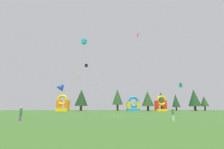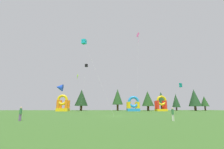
{
  "view_description": "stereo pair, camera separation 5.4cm",
  "coord_description": "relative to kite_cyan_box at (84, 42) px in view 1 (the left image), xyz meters",
  "views": [
    {
      "loc": [
        -1.89,
        -29.09,
        1.58
      ],
      "look_at": [
        0.0,
        13.56,
        10.51
      ],
      "focal_mm": 25.13,
      "sensor_mm": 36.0,
      "label": 1
    },
    {
      "loc": [
        -1.84,
        -29.09,
        1.58
      ],
      "look_at": [
        0.0,
        13.56,
        10.51
      ],
      "focal_mm": 25.13,
      "sensor_mm": 36.0,
      "label": 2
    }
  ],
  "objects": [
    {
      "name": "tree_row_6",
      "position": [
        50.91,
        43.17,
        -10.08
      ],
      "size": [
        3.73,
        3.73,
        6.69
      ],
      "color": "#4C331E",
      "rests_on": "ground_plane"
    },
    {
      "name": "kite_cyan_box",
      "position": [
        0.0,
        0.0,
        0.0
      ],
      "size": [
        6.4,
        2.89,
        14.83
      ],
      "color": "#19B7CC",
      "rests_on": "ground_plane"
    },
    {
      "name": "person_near_camera",
      "position": [
        -5.73,
        -9.84,
        -13.39
      ],
      "size": [
        0.4,
        0.4,
        1.63
      ],
      "rotation": [
        0.0,
        0.0,
        4.01
      ],
      "color": "#724C8C",
      "rests_on": "ground_plane"
    },
    {
      "name": "ground_plane",
      "position": [
        6.15,
        -0.32,
        -14.37
      ],
      "size": [
        120.0,
        120.0,
        0.0
      ],
      "primitive_type": "plane",
      "color": "#3D6B28"
    },
    {
      "name": "kite_blue_delta",
      "position": [
        -10.34,
        21.08,
        -6.57
      ],
      "size": [
        2.34,
        3.71,
        9.04
      ],
      "color": "blue",
      "rests_on": "ground_plane"
    },
    {
      "name": "inflatable_orange_dome",
      "position": [
        27.3,
        35.2,
        -11.95
      ],
      "size": [
        4.27,
        3.76,
        6.28
      ],
      "color": "yellow",
      "rests_on": "ground_plane"
    },
    {
      "name": "tree_row_5",
      "position": [
        45.68,
        42.23,
        -8.5
      ],
      "size": [
        5.56,
        5.56,
        9.83
      ],
      "color": "#4C331E",
      "rests_on": "ground_plane"
    },
    {
      "name": "tree_row_4",
      "position": [
        38.31,
        45.37,
        -9.71
      ],
      "size": [
        3.81,
        3.81,
        7.83
      ],
      "color": "#4C331E",
      "rests_on": "ground_plane"
    },
    {
      "name": "kite_pink_diamond",
      "position": [
        14.06,
        13.57,
        8.14
      ],
      "size": [
        2.22,
        4.44,
        23.28
      ],
      "color": "#EA599E",
      "rests_on": "ground_plane"
    },
    {
      "name": "tree_row_1",
      "position": [
        10.11,
        44.41,
        -8.1
      ],
      "size": [
        4.97,
        4.97,
        9.87
      ],
      "color": "#4C331E",
      "rests_on": "ground_plane"
    },
    {
      "name": "kite_teal_box",
      "position": [
        21.03,
        4.41,
        -8.0
      ],
      "size": [
        2.73,
        2.03,
        6.81
      ],
      "color": "#0C7F7A",
      "rests_on": "ground_plane"
    },
    {
      "name": "inflatable_blue_arch",
      "position": [
        -12.41,
        34.59,
        -12.0
      ],
      "size": [
        4.44,
        4.72,
        6.49
      ],
      "color": "yellow",
      "rests_on": "ground_plane"
    },
    {
      "name": "person_midfield",
      "position": [
        12.27,
        -10.78,
        -13.45
      ],
      "size": [
        0.28,
        0.28,
        1.54
      ],
      "rotation": [
        0.0,
        0.0,
        6.23
      ],
      "color": "silver",
      "rests_on": "ground_plane"
    },
    {
      "name": "tree_row_2",
      "position": [
        23.51,
        41.26,
        -8.98
      ],
      "size": [
        5.34,
        5.34,
        8.77
      ],
      "color": "#4C331E",
      "rests_on": "ground_plane"
    },
    {
      "name": "kite_lime_diamond",
      "position": [
        -5.43,
        23.86,
        -2.29
      ],
      "size": [
        1.81,
        4.08,
        12.75
      ],
      "color": "#8CD826",
      "rests_on": "ground_plane"
    },
    {
      "name": "tree_row_0",
      "position": [
        -6.88,
        45.54,
        -8.44
      ],
      "size": [
        6.13,
        6.13,
        9.74
      ],
      "color": "#4C331E",
      "rests_on": "ground_plane"
    },
    {
      "name": "tree_row_3",
      "position": [
        30.67,
        43.98,
        -8.79
      ],
      "size": [
        4.56,
        4.56,
        8.63
      ],
      "color": "#4C331E",
      "rests_on": "ground_plane"
    },
    {
      "name": "inflatable_yellow_castle",
      "position": [
        15.7,
        34.91,
        -12.23
      ],
      "size": [
        4.9,
        4.61,
        6.02
      ],
      "color": "#268CD8",
      "rests_on": "ground_plane"
    },
    {
      "name": "kite_black_box",
      "position": [
        -2.83,
        27.44,
        2.43
      ],
      "size": [
        1.49,
        4.2,
        17.34
      ],
      "color": "black",
      "rests_on": "ground_plane"
    }
  ]
}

